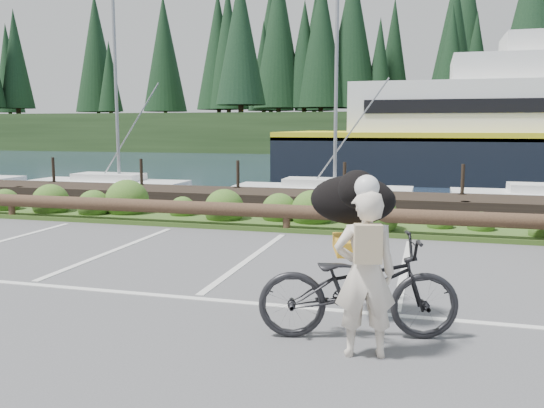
# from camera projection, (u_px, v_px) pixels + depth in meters

# --- Properties ---
(ground) EXTENTS (72.00, 72.00, 0.00)m
(ground) POSITION_uv_depth(u_px,v_px,m) (206.00, 290.00, 7.99)
(ground) COLOR #4E4E50
(harbor_backdrop) EXTENTS (170.00, 160.00, 30.00)m
(harbor_backdrop) POSITION_uv_depth(u_px,v_px,m) (413.00, 142.00, 82.82)
(harbor_backdrop) COLOR #19283D
(harbor_backdrop) RESTS_ON ground
(vegetation_strip) EXTENTS (34.00, 1.60, 0.10)m
(vegetation_strip) POSITION_uv_depth(u_px,v_px,m) (294.00, 225.00, 13.04)
(vegetation_strip) COLOR #3D5B21
(vegetation_strip) RESTS_ON ground
(log_rail) EXTENTS (32.00, 0.30, 0.60)m
(log_rail) POSITION_uv_depth(u_px,v_px,m) (287.00, 232.00, 12.38)
(log_rail) COLOR #443021
(log_rail) RESTS_ON ground
(bicycle) EXTENTS (2.25, 1.24, 1.12)m
(bicycle) POSITION_uv_depth(u_px,v_px,m) (358.00, 287.00, 6.15)
(bicycle) COLOR black
(bicycle) RESTS_ON ground
(cyclist) EXTENTS (0.69, 0.53, 1.67)m
(cyclist) POSITION_uv_depth(u_px,v_px,m) (365.00, 274.00, 5.62)
(cyclist) COLOR beige
(cyclist) RESTS_ON ground
(dog) EXTENTS (0.71, 1.09, 0.58)m
(dog) POSITION_uv_depth(u_px,v_px,m) (352.00, 200.00, 6.71)
(dog) COLOR black
(dog) RESTS_ON bicycle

